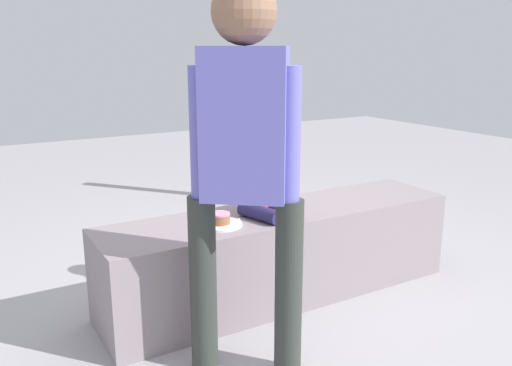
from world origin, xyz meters
TOP-DOWN VIEW (x-y plane):
  - ground_plane at (0.00, 0.00)m, footprint 12.00×12.00m
  - concrete_ledge at (0.00, 0.00)m, footprint 2.02×0.48m
  - child_seated at (-0.12, -0.01)m, footprint 0.29×0.34m
  - adult_standing at (-0.53, -0.52)m, footprint 0.40×0.36m
  - cake_plate at (-0.41, -0.06)m, footprint 0.22×0.22m
  - gift_bag at (0.74, 1.27)m, footprint 0.19×0.11m
  - railing_post at (0.78, 1.81)m, footprint 0.36×0.36m
  - water_bottle_near_gift at (0.09, 1.10)m, footprint 0.06×0.06m
  - party_cup_red at (0.85, 0.70)m, footprint 0.08×0.08m
  - cake_box_white at (-0.49, 0.43)m, footprint 0.34×0.35m
  - handbag_black_leather at (0.39, 0.85)m, footprint 0.29×0.11m

SIDE VIEW (x-z plane):
  - ground_plane at x=0.00m, z-range 0.00..0.00m
  - party_cup_red at x=0.85m, z-range 0.00..0.10m
  - cake_box_white at x=-0.49m, z-range 0.00..0.12m
  - water_bottle_near_gift at x=0.09m, z-range -0.01..0.19m
  - handbag_black_leather at x=0.39m, z-range -0.05..0.26m
  - gift_bag at x=0.74m, z-range -0.02..0.28m
  - concrete_ledge at x=0.00m, z-range 0.00..0.50m
  - cake_plate at x=-0.41m, z-range 0.49..0.55m
  - railing_post at x=0.78m, z-range -0.15..1.18m
  - child_seated at x=-0.12m, z-range 0.47..0.95m
  - adult_standing at x=-0.53m, z-range 0.16..1.77m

